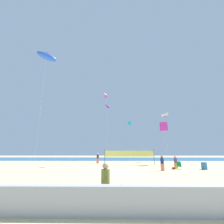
# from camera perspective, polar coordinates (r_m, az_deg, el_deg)

# --- Properties ---
(ground_plane) EXTENTS (120.00, 120.00, 0.00)m
(ground_plane) POSITION_cam_1_polar(r_m,az_deg,el_deg) (16.96, 1.98, -21.54)
(ground_plane) COLOR #D1BC89
(ocean_band) EXTENTS (120.00, 20.00, 0.01)m
(ocean_band) POSITION_cam_1_polar(r_m,az_deg,el_deg) (45.65, 1.27, -17.05)
(ocean_band) COLOR #28608C
(ocean_band) RESTS_ON ground
(boardwalk_ledge) EXTENTS (28.00, 0.44, 0.94)m
(boardwalk_ledge) POSITION_cam_1_polar(r_m,az_deg,el_deg) (6.06, 4.22, -30.03)
(boardwalk_ledge) COLOR #A8A8AD
(boardwalk_ledge) RESTS_ON ground
(mother_figure) EXTENTS (0.37, 0.37, 1.62)m
(mother_figure) POSITION_cam_1_polar(r_m,az_deg,el_deg) (7.09, -2.47, -24.47)
(mother_figure) COLOR #EA7260
(mother_figure) RESTS_ON ground
(toddler_figure) EXTENTS (0.18, 0.18, 0.81)m
(toddler_figure) POSITION_cam_1_polar(r_m,az_deg,el_deg) (7.14, 3.33, -27.97)
(toddler_figure) COLOR maroon
(toddler_figure) RESTS_ON ground
(beachgoer_charcoal_shirt) EXTENTS (0.41, 0.41, 1.81)m
(beachgoer_charcoal_shirt) POSITION_cam_1_polar(r_m,az_deg,el_deg) (28.80, -5.33, -16.63)
(beachgoer_charcoal_shirt) COLOR #EA7260
(beachgoer_charcoal_shirt) RESTS_ON ground
(beachgoer_navy_shirt) EXTENTS (0.37, 0.37, 1.60)m
(beachgoer_navy_shirt) POSITION_cam_1_polar(r_m,az_deg,el_deg) (19.04, 18.22, -17.50)
(beachgoer_navy_shirt) COLOR #EA7260
(beachgoer_navy_shirt) RESTS_ON ground
(beachgoer_plum_shirt) EXTENTS (0.36, 0.36, 1.58)m
(beachgoer_plum_shirt) POSITION_cam_1_polar(r_m,az_deg,el_deg) (21.70, 22.60, -16.70)
(beachgoer_plum_shirt) COLOR gold
(beachgoer_plum_shirt) RESTS_ON ground
(folding_beach_chair) EXTENTS (0.52, 0.65, 0.89)m
(folding_beach_chair) POSITION_cam_1_polar(r_m,az_deg,el_deg) (21.16, 23.84, -17.70)
(folding_beach_chair) COLOR #1E8C4C
(folding_beach_chair) RESTS_ON ground
(trash_barrel) EXTENTS (0.63, 0.63, 0.83)m
(trash_barrel) POSITION_cam_1_polar(r_m,az_deg,el_deg) (22.11, 31.14, -16.84)
(trash_barrel) COLOR teal
(trash_barrel) RESTS_ON ground
(volleyball_net) EXTENTS (7.98, 1.35, 2.40)m
(volleyball_net) POSITION_cam_1_polar(r_m,az_deg,el_deg) (25.24, 6.70, -15.39)
(volleyball_net) COLOR #4C4C51
(volleyball_net) RESTS_ON ground
(beach_handbag) EXTENTS (0.30, 0.15, 0.24)m
(beach_handbag) POSITION_cam_1_polar(r_m,az_deg,el_deg) (20.83, 21.97, -18.90)
(beach_handbag) COLOR maroon
(beach_handbag) RESTS_ON ground
(kite_violet_tube) EXTENTS (1.16, 1.93, 13.22)m
(kite_violet_tube) POSITION_cam_1_polar(r_m,az_deg,el_deg) (38.12, -1.60, 2.08)
(kite_violet_tube) COLOR silver
(kite_violet_tube) RESTS_ON ground
(kite_cyan_box) EXTENTS (0.67, 0.67, 8.88)m
(kite_cyan_box) POSITION_cam_1_polar(r_m,az_deg,el_deg) (36.26, 6.57, -4.27)
(kite_cyan_box) COLOR silver
(kite_cyan_box) RESTS_ON ground
(kite_blue_inflatable) EXTENTS (2.81, 2.33, 15.87)m
(kite_blue_inflatable) POSITION_cam_1_polar(r_m,az_deg,el_deg) (24.83, -23.12, 18.52)
(kite_blue_inflatable) COLOR silver
(kite_blue_inflatable) RESTS_ON ground
(kite_magenta_delta) EXTENTS (0.56, 0.98, 12.20)m
(kite_magenta_delta) POSITION_cam_1_polar(r_m,az_deg,el_deg) (27.51, -2.12, 6.02)
(kite_magenta_delta) COLOR silver
(kite_magenta_delta) RESTS_ON ground
(kite_white_tube) EXTENTS (1.28, 1.81, 10.74)m
(kite_white_tube) POSITION_cam_1_polar(r_m,az_deg,el_deg) (37.80, 19.04, -0.95)
(kite_white_tube) COLOR silver
(kite_white_tube) RESTS_ON ground
(kite_magenta_box) EXTENTS (1.18, 1.18, 6.96)m
(kite_magenta_box) POSITION_cam_1_polar(r_m,az_deg,el_deg) (27.85, 18.72, -5.17)
(kite_magenta_box) COLOR silver
(kite_magenta_box) RESTS_ON ground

